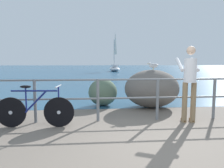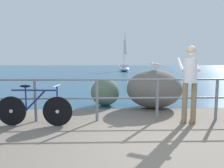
{
  "view_description": "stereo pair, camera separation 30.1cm",
  "coord_description": "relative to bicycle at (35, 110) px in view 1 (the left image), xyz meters",
  "views": [
    {
      "loc": [
        -0.82,
        -3.14,
        1.41
      ],
      "look_at": [
        -0.36,
        2.08,
        0.85
      ],
      "focal_mm": 32.7,
      "sensor_mm": 36.0,
      "label": 1
    },
    {
      "loc": [
        -0.52,
        -3.16,
        1.41
      ],
      "look_at": [
        -0.36,
        2.08,
        0.85
      ],
      "focal_mm": 32.7,
      "sensor_mm": 36.0,
      "label": 2
    }
  ],
  "objects": [
    {
      "name": "person_at_railing",
      "position": [
        3.5,
        0.07,
        0.6
      ],
      "size": [
        0.5,
        0.66,
        1.78
      ],
      "rotation": [
        0.0,
        0.0,
        1.45
      ],
      "color": "#8C7251",
      "rests_on": "ground_plane"
    },
    {
      "name": "promenade_railing",
      "position": [
        2.1,
        0.35,
        0.25
      ],
      "size": [
        7.39,
        0.07,
        1.02
      ],
      "color": "slate",
      "rests_on": "ground_plane"
    },
    {
      "name": "breakwater_boulder_main",
      "position": [
        3.09,
        1.73,
        0.2
      ],
      "size": [
        1.71,
        1.37,
        1.18
      ],
      "color": "#605B56",
      "rests_on": "ground"
    },
    {
      "name": "bicycle",
      "position": [
        0.0,
        0.0,
        0.0
      ],
      "size": [
        1.7,
        0.48,
        0.92
      ],
      "rotation": [
        0.0,
        0.0,
        -0.07
      ],
      "color": "black",
      "rests_on": "ground_plane"
    },
    {
      "name": "breakwater_boulder_left",
      "position": [
        1.56,
        2.11,
        0.05
      ],
      "size": [
        0.93,
        0.79,
        0.88
      ],
      "color": "#546A54",
      "rests_on": "ground"
    },
    {
      "name": "ground_plane",
      "position": [
        2.1,
        18.67,
        -0.44
      ],
      "size": [
        120.0,
        120.0,
        0.1
      ],
      "primitive_type": "cube",
      "color": "#6B6056"
    },
    {
      "name": "sailboat",
      "position": [
        4.48,
        27.3,
        0.32
      ],
      "size": [
        1.84,
        4.53,
        6.16
      ],
      "rotation": [
        0.0,
        0.0,
        1.7
      ],
      "color": "white",
      "rests_on": "sea_surface"
    },
    {
      "name": "sea_surface",
      "position": [
        2.1,
        46.61,
        -0.39
      ],
      "size": [
        120.0,
        90.0,
        0.01
      ],
      "primitive_type": "cube",
      "color": "navy",
      "rests_on": "ground_plane"
    },
    {
      "name": "seagull",
      "position": [
        3.11,
        1.71,
        0.93
      ],
      "size": [
        0.34,
        0.17,
        0.23
      ],
      "rotation": [
        0.0,
        0.0,
        2.94
      ],
      "color": "gold",
      "rests_on": "breakwater_boulder_main"
    }
  ]
}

